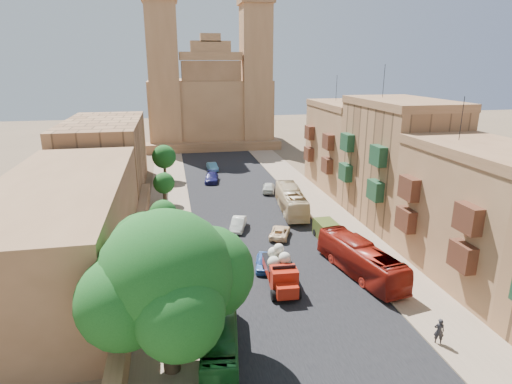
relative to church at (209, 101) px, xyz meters
name	(u,v)px	position (x,y,z in m)	size (l,w,h in m)	color
road_surface	(249,214)	(0.00, -48.61, -9.51)	(14.00, 140.00, 0.01)	black
sidewalk_east	(324,209)	(9.50, -48.61, -9.51)	(5.00, 140.00, 0.01)	#856E57
sidewalk_west	(170,220)	(-9.50, -48.61, -9.51)	(5.00, 140.00, 0.01)	#856E57
kerb_east	(305,210)	(7.00, -48.61, -9.46)	(0.25, 140.00, 0.12)	#856E57
kerb_west	(191,218)	(-7.00, -48.61, -9.46)	(0.25, 140.00, 0.12)	#856E57
townhouse_b	(481,213)	(15.95, -67.61, -3.86)	(9.00, 14.00, 14.90)	#8F6440
townhouse_c	(397,162)	(15.95, -53.61, -2.61)	(9.00, 14.00, 17.40)	#986A45
townhouse_d	(347,146)	(15.95, -39.61, -3.36)	(9.00, 14.00, 15.90)	#8F6440
west_wall	(137,250)	(-12.50, -58.61, -8.62)	(1.00, 40.00, 1.80)	#8F6440
west_building_low	(64,229)	(-18.00, -60.61, -5.32)	(10.00, 28.00, 8.40)	brown
west_building_mid	(105,156)	(-18.00, -34.61, -4.52)	(10.00, 22.00, 10.00)	#986A45
church	(209,101)	(0.00, 0.00, 0.00)	(28.00, 22.50, 36.30)	#8F6440
ficus_tree	(168,281)	(-9.41, -74.61, -3.62)	(9.97, 9.18, 9.97)	#3C2D1E
street_tree_a	(162,259)	(-10.00, -66.61, -5.97)	(3.44, 3.44, 5.29)	#3C2D1E
street_tree_b	(163,214)	(-10.00, -54.61, -6.64)	(2.81, 2.81, 4.31)	#3C2D1E
street_tree_c	(164,183)	(-10.00, -42.61, -6.71)	(2.73, 2.73, 4.20)	#3C2D1E
street_tree_d	(164,157)	(-10.00, -30.61, -5.77)	(3.63, 3.63, 5.58)	#3C2D1E
red_truck	(281,269)	(-0.69, -66.16, -8.04)	(2.56, 5.86, 3.36)	#A81C0C
olive_pickup	(329,233)	(6.50, -58.11, -8.62)	(2.14, 4.48, 1.83)	#3E4A1C
bus_green_north	(220,336)	(-6.50, -73.69, -8.26)	(2.10, 9.00, 2.51)	#195D22
bus_red_east	(360,259)	(6.50, -65.59, -8.07)	(2.43, 10.39, 2.89)	maroon
bus_cream_east	(291,200)	(5.17, -48.72, -8.05)	(2.46, 10.51, 2.93)	beige
car_blue_a	(264,262)	(-1.36, -62.85, -8.92)	(1.41, 3.51, 1.20)	#3A69BB
car_white_a	(238,224)	(-2.11, -53.20, -8.87)	(1.37, 3.94, 1.30)	white
car_cream	(280,232)	(1.85, -56.13, -8.96)	(1.83, 3.96, 1.10)	#FDD8A9
car_dkblue	(212,177)	(-3.00, -32.92, -8.82)	(1.96, 4.81, 1.40)	#181852
car_white_b	(269,187)	(4.37, -39.95, -8.81)	(1.67, 4.16, 1.42)	silver
car_blue_b	(212,167)	(-2.13, -25.54, -8.86)	(1.38, 3.95, 1.30)	teal
pedestrian_a	(439,331)	(7.50, -75.43, -8.62)	(0.66, 0.43, 1.80)	#2A282B
pedestrian_c	(380,272)	(7.50, -67.29, -8.53)	(1.15, 0.48, 1.97)	#3E3F41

